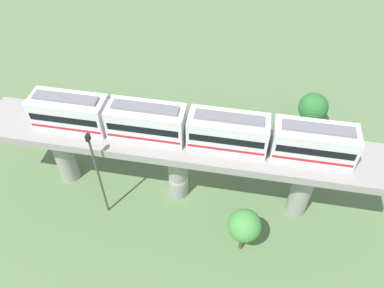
# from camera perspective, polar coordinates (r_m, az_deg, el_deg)

# --- Properties ---
(ground_plane) EXTENTS (120.00, 120.00, 0.00)m
(ground_plane) POSITION_cam_1_polar(r_m,az_deg,el_deg) (38.31, -2.01, -7.32)
(ground_plane) COLOR #5B7A4C
(viaduct) EXTENTS (5.20, 35.80, 7.74)m
(viaduct) POSITION_cam_1_polar(r_m,az_deg,el_deg) (33.66, -2.27, -1.16)
(viaduct) COLOR #999691
(viaduct) RESTS_ON ground
(train) EXTENTS (2.64, 27.45, 3.24)m
(train) POSITION_cam_1_polar(r_m,az_deg,el_deg) (31.23, -0.82, 2.65)
(train) COLOR silver
(train) RESTS_ON viaduct
(parked_car_orange) EXTENTS (2.64, 4.48, 1.76)m
(parked_car_orange) POSITION_cam_1_polar(r_m,az_deg,el_deg) (43.19, -7.94, 1.53)
(parked_car_orange) COLOR orange
(parked_car_orange) RESTS_ON ground
(parked_car_silver) EXTENTS (2.02, 4.29, 1.76)m
(parked_car_silver) POSITION_cam_1_polar(r_m,az_deg,el_deg) (44.75, 4.16, 3.82)
(parked_car_silver) COLOR #B2B5BA
(parked_car_silver) RESTS_ON ground
(parked_car_black) EXTENTS (2.54, 4.46, 1.76)m
(parked_car_black) POSITION_cam_1_polar(r_m,az_deg,el_deg) (47.76, -13.37, 5.70)
(parked_car_black) COLOR black
(parked_car_black) RESTS_ON ground
(tree_near_viaduct) EXTENTS (3.37, 3.37, 4.73)m
(tree_near_viaduct) POSITION_cam_1_polar(r_m,az_deg,el_deg) (44.91, 18.07, 5.34)
(tree_near_viaduct) COLOR brown
(tree_near_viaduct) RESTS_ON ground
(tree_mid_lot) EXTENTS (2.84, 2.84, 5.08)m
(tree_mid_lot) POSITION_cam_1_polar(r_m,az_deg,el_deg) (32.10, 8.04, -12.29)
(tree_mid_lot) COLOR brown
(tree_mid_lot) RESTS_ON ground
(signal_post) EXTENTS (0.44, 0.28, 10.34)m
(signal_post) POSITION_cam_1_polar(r_m,az_deg,el_deg) (33.46, -14.21, -4.30)
(signal_post) COLOR #4C4C51
(signal_post) RESTS_ON ground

